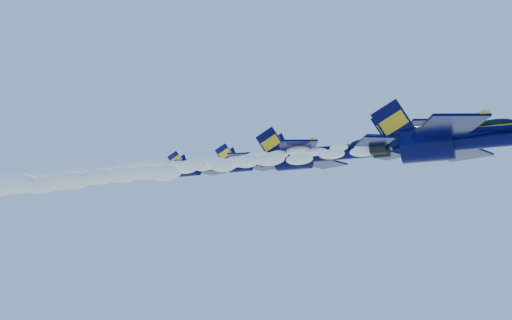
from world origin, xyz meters
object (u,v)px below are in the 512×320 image
at_px(jet_second, 447,135).
at_px(jet_fourth, 260,161).
at_px(jet_third, 325,153).
at_px(jet_lead, 478,137).
at_px(jet_fifth, 206,167).

bearing_deg(jet_second, jet_fourth, 149.45).
bearing_deg(jet_third, jet_fourth, 140.83).
bearing_deg(jet_lead, jet_fifth, 138.07).
relative_size(jet_lead, jet_third, 0.90).
height_order(jet_second, jet_third, jet_third).
distance_m(jet_second, jet_fifth, 45.41).
bearing_deg(jet_second, jet_third, 158.61).
height_order(jet_fourth, jet_fifth, jet_fifth).
bearing_deg(jet_lead, jet_fourth, 134.22).
height_order(jet_lead, jet_fifth, jet_fifth).
xyz_separation_m(jet_second, jet_third, (-14.06, 5.51, 0.65)).
bearing_deg(jet_fourth, jet_third, -39.17).
bearing_deg(jet_second, jet_lead, -78.41).
bearing_deg(jet_third, jet_second, -21.39).
xyz_separation_m(jet_second, jet_fourth, (-26.50, 15.65, 2.88)).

